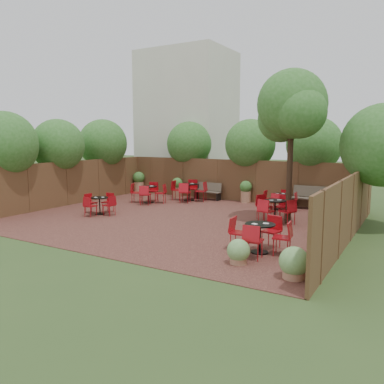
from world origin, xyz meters
The scene contains 13 objects.
ground centered at (0.00, 0.00, 0.00)m, with size 80.00×80.00×0.00m, color #354F23.
courtyard_paving centered at (0.00, 0.00, 0.01)m, with size 12.00×10.00×0.02m, color #341915.
fence_back centered at (0.00, 5.00, 1.00)m, with size 12.00×0.08×2.00m, color #52311E.
fence_left centered at (-6.00, 0.00, 1.00)m, with size 0.08×10.00×2.00m, color #52311E.
fence_right centered at (6.00, 0.00, 1.00)m, with size 0.08×10.00×2.00m, color #52311E.
neighbour_building centered at (-4.50, 8.00, 4.00)m, with size 5.00×4.00×8.00m, color silver.
overhang_foliage centered at (-1.41, 2.60, 2.76)m, with size 15.98×10.87×2.73m.
courtyard_tree centered at (3.71, 1.37, 4.03)m, with size 2.61×2.51×5.39m.
park_bench_left centered at (-1.26, 4.62, 0.45)m, with size 1.36×0.47×0.84m.
park_bench_right centered at (3.73, 4.63, 0.52)m, with size 1.59×0.54×0.98m.
bistro_tables centered at (0.31, 1.34, 0.47)m, with size 8.98×8.07×0.96m.
planters centered at (-1.30, 3.92, 0.60)m, with size 11.57×4.04×1.17m.
low_shrubs centered at (5.08, -2.99, 0.34)m, with size 2.05×3.49×0.71m.
Camera 1 is at (7.69, -12.17, 3.08)m, focal length 36.44 mm.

